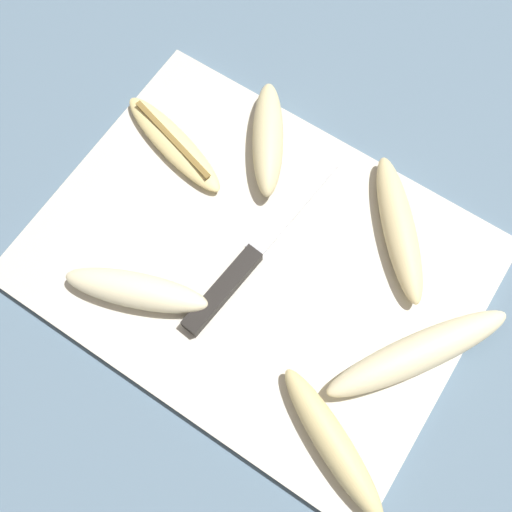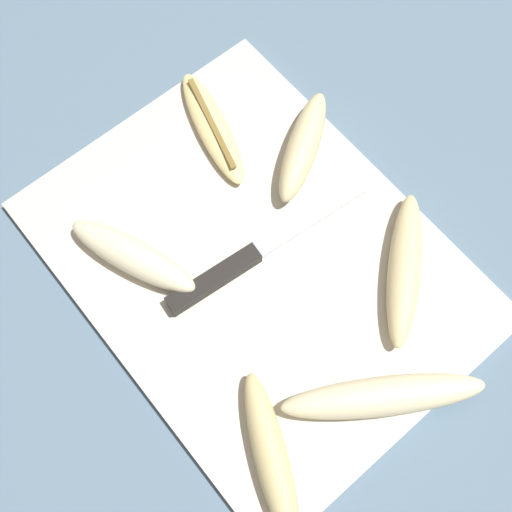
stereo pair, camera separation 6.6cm
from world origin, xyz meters
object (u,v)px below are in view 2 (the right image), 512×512
banana_golden_short (212,127)px  banana_bright_far (133,256)px  knife (233,268)px  banana_soft_right (303,146)px  banana_spotted_left (271,457)px  banana_pale_long (387,393)px  banana_ripe_center (405,268)px

banana_golden_short → banana_bright_far: bearing=-66.0°
knife → banana_soft_right: 0.17m
banana_bright_far → banana_spotted_left: size_ratio=0.98×
banana_golden_short → banana_spotted_left: 0.38m
banana_soft_right → banana_pale_long: size_ratio=0.75×
banana_bright_far → banana_soft_right: bearing=85.7°
knife → banana_bright_far: size_ratio=1.62×
banana_golden_short → banana_soft_right: 0.11m
banana_pale_long → knife: bearing=-171.2°
knife → banana_pale_long: size_ratio=1.33×
knife → banana_spotted_left: 0.20m
banana_spotted_left → banana_pale_long: bearing=77.5°
banana_soft_right → banana_pale_long: (0.27, -0.12, -0.00)m
banana_bright_far → banana_ripe_center: 0.30m
banana_soft_right → banana_bright_far: 0.23m
banana_bright_far → banana_ripe_center: bearing=47.5°
banana_golden_short → banana_soft_right: (0.09, 0.06, 0.01)m
banana_ripe_center → banana_golden_short: bearing=-170.1°
knife → banana_soft_right: (-0.06, 0.16, 0.01)m
banana_golden_short → banana_pale_long: 0.37m
banana_golden_short → banana_soft_right: banana_soft_right is taller
banana_soft_right → banana_spotted_left: bearing=-46.5°
banana_soft_right → banana_spotted_left: 0.35m
knife → banana_bright_far: banana_bright_far is taller
banana_soft_right → banana_spotted_left: banana_soft_right is taller
banana_spotted_left → banana_bright_far: bearing=175.8°
banana_pale_long → banana_spotted_left: bearing=-102.5°
banana_soft_right → banana_pale_long: bearing=-24.8°
knife → banana_pale_long: 0.21m
banana_bright_far → banana_pale_long: banana_pale_long is taller
banana_ripe_center → banana_spotted_left: bearing=-76.9°
banana_spotted_left → banana_pale_long: size_ratio=0.84×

